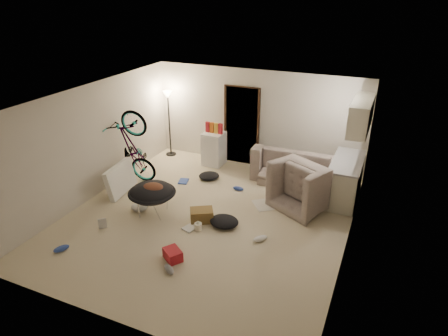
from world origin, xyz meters
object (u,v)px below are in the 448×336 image
at_px(kitchen_counter, 345,180).
at_px(saucer_chair, 152,196).
at_px(bicycle, 135,163).
at_px(tv_box, 120,179).
at_px(floor_lamp, 168,110).
at_px(sofa, 297,169).
at_px(mini_fridge, 214,149).
at_px(juicer, 198,226).
at_px(drink_case_a, 202,215).
at_px(armchair, 310,188).
at_px(drink_case_b, 173,255).

relative_size(kitchen_counter, saucer_chair, 1.53).
xyz_separation_m(kitchen_counter, bicycle, (-4.73, -1.18, 0.06)).
height_order(kitchen_counter, tv_box, kitchen_counter).
height_order(floor_lamp, kitchen_counter, floor_lamp).
relative_size(floor_lamp, sofa, 0.86).
relative_size(sofa, bicycle, 1.12).
bearing_deg(tv_box, saucer_chair, -30.26).
bearing_deg(mini_fridge, sofa, -0.28).
relative_size(tv_box, juicer, 4.73).
bearing_deg(drink_case_a, saucer_chair, 158.05).
height_order(kitchen_counter, juicer, kitchen_counter).
height_order(armchair, tv_box, armchair).
relative_size(tv_box, drink_case_a, 2.27).
xyz_separation_m(armchair, tv_box, (-4.07, -1.18, -0.04)).
distance_m(floor_lamp, sofa, 3.78).
height_order(floor_lamp, bicycle, floor_lamp).
height_order(tv_box, juicer, tv_box).
relative_size(mini_fridge, saucer_chair, 0.90).
bearing_deg(drink_case_b, mini_fridge, 139.97).
bearing_deg(drink_case_a, juicer, -105.88).
relative_size(sofa, armchair, 1.81).
distance_m(armchair, saucer_chair, 3.34).
bearing_deg(juicer, kitchen_counter, 45.61).
relative_size(bicycle, drink_case_b, 5.63).
distance_m(sofa, drink_case_a, 2.88).
height_order(floor_lamp, juicer, floor_lamp).
xyz_separation_m(drink_case_a, drink_case_b, (0.10, -1.32, -0.03)).
distance_m(sofa, saucer_chair, 3.60).
distance_m(floor_lamp, saucer_chair, 3.32).
relative_size(drink_case_a, drink_case_b, 1.34).
relative_size(sofa, drink_case_b, 6.29).
height_order(floor_lamp, drink_case_a, floor_lamp).
height_order(sofa, juicer, sofa).
relative_size(floor_lamp, kitchen_counter, 1.21).
xyz_separation_m(floor_lamp, tv_box, (0.10, -2.40, -0.97)).
distance_m(sofa, juicer, 3.15).
xyz_separation_m(tv_box, drink_case_b, (2.34, -1.69, -0.24)).
bearing_deg(tv_box, juicer, -23.34).
xyz_separation_m(armchair, drink_case_b, (-1.73, -2.87, -0.28)).
bearing_deg(drink_case_a, kitchen_counter, 10.03).
height_order(sofa, saucer_chair, saucer_chair).
relative_size(bicycle, saucer_chair, 1.94).
bearing_deg(mini_fridge, kitchen_counter, -6.81).
xyz_separation_m(mini_fridge, tv_box, (-1.28, -2.30, -0.10)).
relative_size(saucer_chair, drink_case_a, 2.17).
bearing_deg(drink_case_b, tv_box, 179.34).
height_order(floor_lamp, sofa, floor_lamp).
xyz_separation_m(floor_lamp, juicer, (2.43, -3.10, -1.22)).
relative_size(armchair, juicer, 5.41).
xyz_separation_m(floor_lamp, bicycle, (0.10, -1.83, -0.81)).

